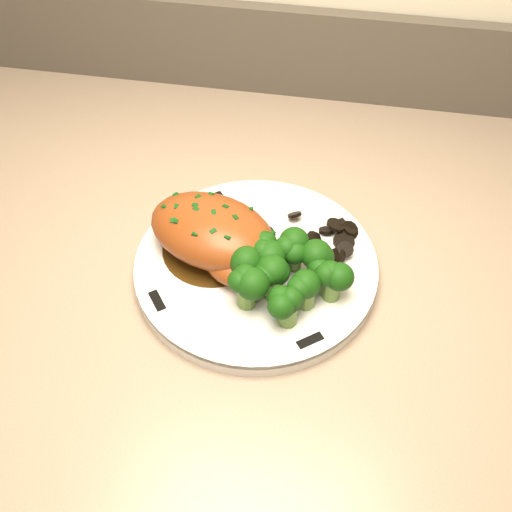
% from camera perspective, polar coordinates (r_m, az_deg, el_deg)
% --- Properties ---
extents(counter, '(1.98, 0.66, 0.98)m').
position_cam_1_polar(counter, '(1.14, -21.13, -12.04)').
color(counter, '#4C3A22').
rests_on(counter, ground).
extents(plate, '(0.26, 0.26, 0.02)m').
position_cam_1_polar(plate, '(0.66, -0.00, -1.05)').
color(plate, silver).
rests_on(plate, counter).
extents(rim_accent_0, '(0.02, 0.03, 0.00)m').
position_cam_1_polar(rim_accent_0, '(0.69, 7.95, 2.58)').
color(rim_accent_0, black).
rests_on(rim_accent_0, plate).
extents(rim_accent_1, '(0.03, 0.02, 0.00)m').
position_cam_1_polar(rim_accent_1, '(0.72, -3.97, 5.23)').
color(rim_accent_1, black).
rests_on(rim_accent_1, plate).
extents(rim_accent_2, '(0.02, 0.03, 0.00)m').
position_cam_1_polar(rim_accent_2, '(0.63, -8.79, -3.96)').
color(rim_accent_2, black).
rests_on(rim_accent_2, plate).
extents(rim_accent_3, '(0.03, 0.02, 0.00)m').
position_cam_1_polar(rim_accent_3, '(0.60, 4.83, -7.51)').
color(rim_accent_3, black).
rests_on(rim_accent_3, plate).
extents(gravy_pool, '(0.11, 0.11, 0.00)m').
position_cam_1_polar(gravy_pool, '(0.67, -3.80, 0.69)').
color(gravy_pool, '#39230A').
rests_on(gravy_pool, plate).
extents(chicken_breast, '(0.16, 0.13, 0.05)m').
position_cam_1_polar(chicken_breast, '(0.65, -3.68, 1.89)').
color(chicken_breast, '#96441A').
rests_on(chicken_breast, plate).
extents(mushroom_pile, '(0.08, 0.06, 0.02)m').
position_cam_1_polar(mushroom_pile, '(0.67, 4.61, 1.45)').
color(mushroom_pile, black).
rests_on(mushroom_pile, plate).
extents(broccoli_florets, '(0.12, 0.10, 0.04)m').
position_cam_1_polar(broccoli_florets, '(0.61, 2.61, -1.72)').
color(broccoli_florets, olive).
rests_on(broccoli_florets, plate).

